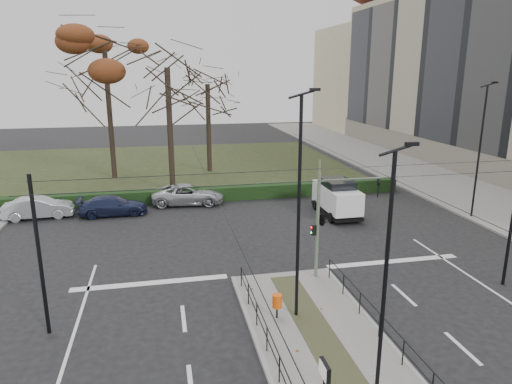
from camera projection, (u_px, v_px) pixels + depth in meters
ground at (315, 332)px, 16.81m from camera, size 140.00×140.00×0.00m
median_island at (341, 373)px, 14.43m from camera, size 4.40×15.00×0.14m
sidewalk_east at (425, 177)px, 41.18m from camera, size 8.00×90.00×0.14m
park at (154, 167)px, 45.89m from camera, size 38.00×26.00×0.10m
hedge at (153, 197)px, 33.09m from camera, size 38.00×1.00×1.00m
median_railing at (344, 350)px, 14.10m from camera, size 4.14×13.24×0.92m
catenary at (304, 230)px, 17.47m from camera, size 20.00×34.00×6.00m
traffic_light at (324, 217)px, 20.45m from camera, size 3.34×1.92×4.91m
litter_bin at (277, 301)px, 17.38m from camera, size 0.38×0.38×0.96m
info_panel at (324, 379)px, 11.41m from camera, size 0.12×0.57×2.19m
streetlamp_median_near at (385, 287)px, 11.64m from camera, size 0.63×0.13×7.56m
streetlamp_median_far at (299, 207)px, 16.64m from camera, size 0.72×0.15×8.63m
streetlamp_sidewalk at (480, 150)px, 28.81m from camera, size 0.72×0.15×8.59m
parked_car_second at (39, 208)px, 29.80m from camera, size 4.41×1.81×1.42m
parked_car_third at (113, 206)px, 30.45m from camera, size 4.51×1.94×1.30m
parked_car_fourth at (188, 194)px, 32.97m from camera, size 5.36×2.89×1.43m
white_van at (337, 197)px, 30.31m from camera, size 2.13×4.59×2.44m
rust_tree at (105, 51)px, 38.21m from camera, size 9.43×9.43×14.36m
bare_tree_center at (208, 91)px, 41.93m from camera, size 6.33×6.33×10.78m
bare_tree_near at (167, 77)px, 34.42m from camera, size 6.97×6.97×12.66m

